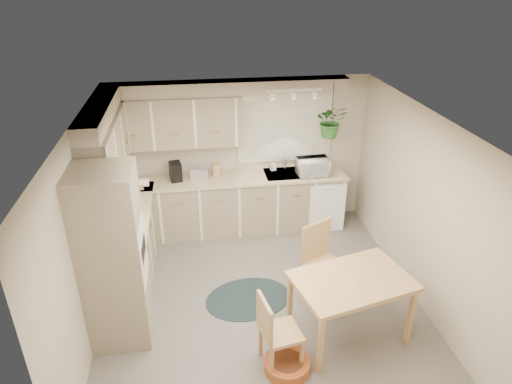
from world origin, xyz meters
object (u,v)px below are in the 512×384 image
dining_table (349,307)px  pet_bed (287,364)px  chair_left (281,331)px  braided_rug (248,298)px  chair_back (326,265)px  microwave (313,165)px

dining_table → pet_bed: size_ratio=2.53×
chair_left → pet_bed: (0.05, -0.10, -0.39)m
dining_table → braided_rug: 1.38m
chair_back → braided_rug: bearing=-33.8°
dining_table → chair_back: (-0.08, 0.68, 0.11)m
chair_back → microwave: bearing=-125.8°
dining_table → chair_left: size_ratio=1.42×
pet_bed → microwave: (0.98, 2.87, 1.05)m
chair_left → pet_bed: bearing=15.9°
chair_left → braided_rug: chair_left is taller
chair_left → microwave: size_ratio=1.83×
dining_table → chair_back: 0.70m
braided_rug → chair_left: bearing=-78.9°
microwave → dining_table: bearing=-97.3°
pet_bed → dining_table: bearing=26.7°
chair_left → microwave: 3.03m
pet_bed → microwave: size_ratio=1.03×
dining_table → chair_left: chair_left is taller
braided_rug → chair_back: bearing=-6.3°
chair_left → braided_rug: bearing=-179.8°
dining_table → microwave: 2.58m
chair_left → pet_bed: 0.40m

